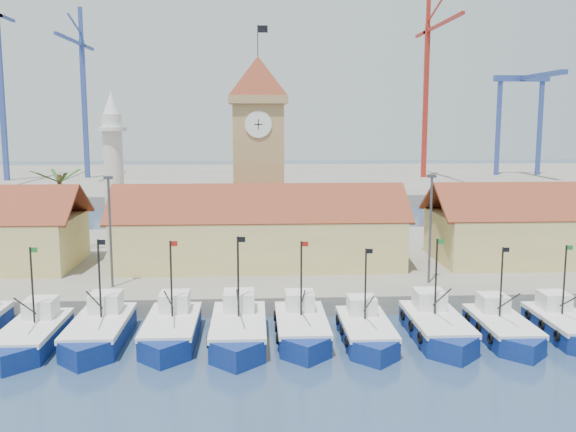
{
  "coord_description": "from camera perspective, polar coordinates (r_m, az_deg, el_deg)",
  "views": [
    {
      "loc": [
        -0.43,
        -39.26,
        14.92
      ],
      "look_at": [
        2.59,
        18.0,
        6.31
      ],
      "focal_mm": 40.0,
      "sensor_mm": 36.0,
      "label": 1
    }
  ],
  "objects": [
    {
      "name": "quay",
      "position": [
        64.83,
        -2.57,
        -4.1
      ],
      "size": [
        140.0,
        32.0,
        1.5
      ],
      "primitive_type": "cube",
      "color": "gray",
      "rests_on": "ground"
    },
    {
      "name": "palm_tree",
      "position": [
        68.68,
        -19.55,
        0.79
      ],
      "size": [
        5.6,
        5.03,
        8.39
      ],
      "color": "brown",
      "rests_on": "quay"
    },
    {
      "name": "boat_2",
      "position": [
        45.55,
        -16.48,
        -9.93
      ],
      "size": [
        3.56,
        9.76,
        7.39
      ],
      "color": "navy",
      "rests_on": "ground"
    },
    {
      "name": "boat_3",
      "position": [
        44.77,
        -10.36,
        -10.07
      ],
      "size": [
        3.48,
        9.54,
        7.22
      ],
      "color": "navy",
      "rests_on": "ground"
    },
    {
      "name": "hall_center",
      "position": [
        60.26,
        -2.56,
        -1.93
      ],
      "size": [
        27.04,
        10.13,
        7.61
      ],
      "color": "#DBC978",
      "rests_on": "quay"
    },
    {
      "name": "boat_7",
      "position": [
        45.72,
        13.18,
        -9.75
      ],
      "size": [
        3.51,
        9.61,
        7.27
      ],
      "color": "navy",
      "rests_on": "ground"
    },
    {
      "name": "crane_red_right",
      "position": [
        147.99,
        12.37,
        12.08
      ],
      "size": [
        1.0,
        34.4,
        40.42
      ],
      "color": "#A32319",
      "rests_on": "terminal"
    },
    {
      "name": "boat_4",
      "position": [
        43.88,
        -4.43,
        -10.28
      ],
      "size": [
        3.66,
        10.02,
        7.58
      ],
      "color": "navy",
      "rests_on": "ground"
    },
    {
      "name": "terminal",
      "position": [
        149.91,
        -2.85,
        3.2
      ],
      "size": [
        240.0,
        80.0,
        2.0
      ],
      "primitive_type": "cube",
      "color": "gray",
      "rests_on": "ground"
    },
    {
      "name": "boat_9",
      "position": [
        48.92,
        23.55,
        -9.1
      ],
      "size": [
        3.25,
        8.89,
        6.73
      ],
      "color": "navy",
      "rests_on": "ground"
    },
    {
      "name": "boat_5",
      "position": [
        44.43,
        1.25,
        -10.09
      ],
      "size": [
        3.43,
        9.4,
        7.11
      ],
      "color": "navy",
      "rests_on": "ground"
    },
    {
      "name": "boat_6",
      "position": [
        44.21,
        7.01,
        -10.3
      ],
      "size": [
        3.24,
        8.87,
        6.71
      ],
      "color": "navy",
      "rests_on": "ground"
    },
    {
      "name": "ground",
      "position": [
        42.0,
        -2.28,
        -12.28
      ],
      "size": [
        400.0,
        400.0,
        0.0
      ],
      "primitive_type": "plane",
      "color": "#1C314B",
      "rests_on": "ground"
    },
    {
      "name": "boat_8",
      "position": [
        46.84,
        18.61,
        -9.61
      ],
      "size": [
        3.22,
        8.83,
        6.68
      ],
      "color": "navy",
      "rests_on": "ground"
    },
    {
      "name": "gantry",
      "position": [
        158.79,
        20.45,
        9.86
      ],
      "size": [
        13.0,
        22.0,
        23.2
      ],
      "color": "#314595",
      "rests_on": "terminal"
    },
    {
      "name": "lamp_posts",
      "position": [
        51.96,
        -1.95,
        -0.82
      ],
      "size": [
        80.7,
        0.25,
        9.03
      ],
      "color": "#3F3F44",
      "rests_on": "quay"
    },
    {
      "name": "clock_tower",
      "position": [
        65.32,
        -2.65,
        5.93
      ],
      "size": [
        5.8,
        5.8,
        22.7
      ],
      "color": "tan",
      "rests_on": "quay"
    },
    {
      "name": "crane_blue_near",
      "position": [
        151.24,
        -17.82,
        10.99
      ],
      "size": [
        1.0,
        29.02,
        37.36
      ],
      "color": "#314595",
      "rests_on": "terminal"
    },
    {
      "name": "boat_1",
      "position": [
        46.13,
        -21.89,
        -10.02
      ],
      "size": [
        3.39,
        9.28,
        7.03
      ],
      "color": "navy",
      "rests_on": "ground"
    },
    {
      "name": "minaret",
      "position": [
        69.01,
        -15.23,
        3.92
      ],
      "size": [
        3.0,
        3.0,
        16.3
      ],
      "color": "silver",
      "rests_on": "quay"
    }
  ]
}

